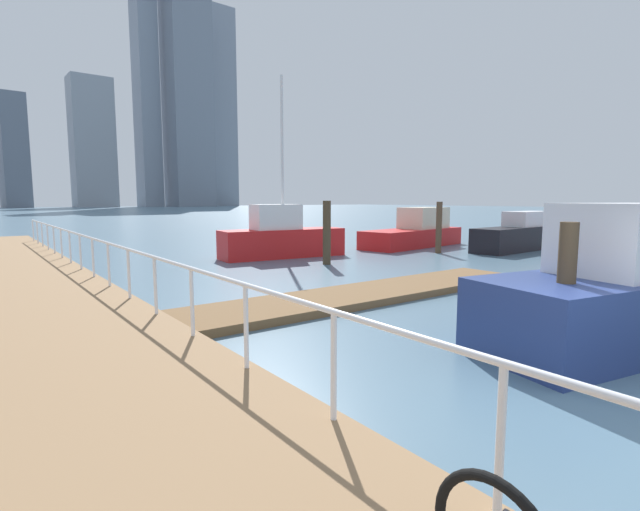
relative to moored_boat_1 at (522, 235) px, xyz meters
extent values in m
plane|color=slate|center=(-16.18, 9.40, -0.75)|extent=(300.00, 300.00, 0.00)
cube|color=brown|center=(-14.13, -3.87, -0.66)|extent=(11.10, 2.00, 0.18)
cylinder|color=white|center=(-19.33, -11.00, 0.18)|extent=(0.06, 0.06, 1.05)
cylinder|color=white|center=(-19.33, -9.26, 0.18)|extent=(0.06, 0.06, 1.05)
cylinder|color=white|center=(-19.33, -7.52, 0.18)|extent=(0.06, 0.06, 1.05)
cylinder|color=white|center=(-19.33, -5.78, 0.18)|extent=(0.06, 0.06, 1.05)
cylinder|color=white|center=(-19.33, -4.04, 0.18)|extent=(0.06, 0.06, 1.05)
cylinder|color=white|center=(-19.33, -2.30, 0.18)|extent=(0.06, 0.06, 1.05)
cylinder|color=white|center=(-19.33, -0.56, 0.18)|extent=(0.06, 0.06, 1.05)
cylinder|color=white|center=(-19.33, 1.18, 0.18)|extent=(0.06, 0.06, 1.05)
cylinder|color=white|center=(-19.33, 2.92, 0.18)|extent=(0.06, 0.06, 1.05)
cylinder|color=white|center=(-19.33, 4.66, 0.18)|extent=(0.06, 0.06, 1.05)
cylinder|color=white|center=(-19.33, 6.40, 0.18)|extent=(0.06, 0.06, 1.05)
cylinder|color=white|center=(-19.33, 8.14, 0.18)|extent=(0.06, 0.06, 1.05)
cylinder|color=white|center=(-19.33, 9.88, 0.18)|extent=(0.06, 0.06, 1.05)
cylinder|color=white|center=(-19.33, 11.62, 0.18)|extent=(0.06, 0.06, 1.05)
cylinder|color=white|center=(-19.33, 13.36, 0.18)|extent=(0.06, 0.06, 1.05)
cylinder|color=white|center=(-19.33, 15.10, 0.18)|extent=(0.06, 0.06, 1.05)
cylinder|color=white|center=(-19.33, -0.56, 0.70)|extent=(0.06, 31.32, 0.06)
cylinder|color=#473826|center=(-11.01, 1.62, 0.47)|extent=(0.31, 0.31, 2.44)
cylinder|color=#473826|center=(-14.78, -9.21, 0.33)|extent=(0.27, 0.27, 2.15)
cylinder|color=brown|center=(-10.80, -7.15, 0.14)|extent=(0.29, 0.29, 1.77)
cylinder|color=brown|center=(-4.51, 1.53, 0.45)|extent=(0.27, 0.27, 2.38)
cube|color=black|center=(-0.10, -0.01, -0.17)|extent=(6.85, 1.87, 1.15)
cube|color=white|center=(0.47, 0.02, 0.78)|extent=(2.92, 1.37, 0.74)
cube|color=white|center=(-12.98, -9.42, 1.08)|extent=(2.69, 2.03, 1.20)
cube|color=red|center=(-11.13, 4.55, -0.14)|extent=(5.57, 2.06, 1.21)
cube|color=white|center=(-11.45, 4.58, 1.00)|extent=(2.12, 1.38, 1.06)
cylinder|color=silver|center=(-11.13, 4.55, 3.67)|extent=(0.12, 0.12, 6.40)
cube|color=red|center=(-3.20, 4.32, -0.28)|extent=(6.94, 3.01, 0.93)
cube|color=beige|center=(-2.17, 4.47, 0.75)|extent=(2.93, 2.01, 1.13)
cube|color=slate|center=(-9.43, 156.10, 15.77)|extent=(7.60, 13.65, 33.03)
cube|color=#8C939E|center=(11.78, 152.30, 19.38)|extent=(12.51, 9.18, 40.25)
cube|color=gray|center=(28.32, 149.57, 37.91)|extent=(6.86, 8.50, 77.30)
cube|color=slate|center=(40.79, 145.47, 37.28)|extent=(14.18, 12.55, 76.05)
cube|color=gray|center=(56.13, 154.82, 35.04)|extent=(11.40, 10.14, 71.57)
camera|label=1|loc=(-22.01, -12.62, 1.75)|focal=26.48mm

